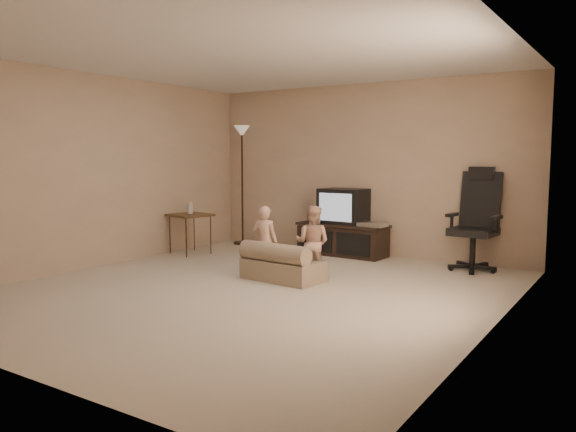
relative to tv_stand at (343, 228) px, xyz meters
The scene contains 9 objects.
floor 2.53m from the tv_stand, 85.43° to the right, with size 5.50×5.50×0.00m, color beige.
room_shell 2.74m from the tv_stand, 85.43° to the right, with size 5.50×5.50×5.50m.
tv_stand is the anchor object (origin of this frame).
office_chair 1.92m from the tv_stand, ahead, with size 0.65×0.68×1.31m.
side_table 2.27m from the tv_stand, 149.83° to the right, with size 0.65×0.65×0.81m.
floor_lamp 2.15m from the tv_stand, behind, with size 0.30×0.30×1.94m.
child_sofa 1.95m from the tv_stand, 84.52° to the right, with size 0.97×0.61×0.45m.
toddler_left 1.86m from the tv_stand, 92.71° to the right, with size 0.31×0.23×0.86m, color tan.
toddler_right 1.72m from the tv_stand, 74.73° to the right, with size 0.42×0.23×0.87m, color tan.
Camera 1 is at (3.55, -4.79, 1.43)m, focal length 35.00 mm.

